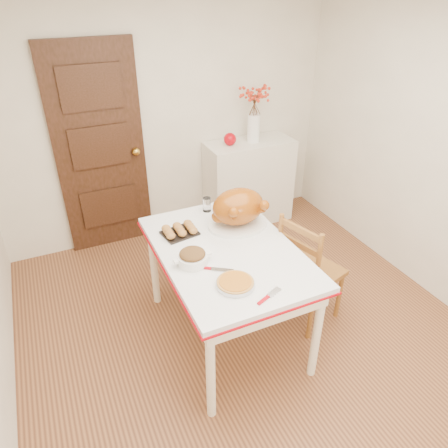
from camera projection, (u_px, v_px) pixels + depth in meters
name	position (u px, v px, depth m)	size (l,w,h in m)	color
floor	(256.00, 344.00, 3.33)	(3.50, 4.00, 0.00)	#542E1C
wall_back	(167.00, 120.00, 4.24)	(3.50, 0.00, 2.50)	silver
door_back	(101.00, 152.00, 4.08)	(0.85, 0.06, 2.06)	#422218
sideboard	(249.00, 182.00, 4.77)	(0.96, 0.43, 0.96)	silver
kitchen_table	(227.00, 294.00, 3.22)	(0.95, 1.39, 0.84)	white
chair_oak	(311.00, 269.00, 3.37)	(0.43, 0.43, 0.98)	#945C21
berry_vase	(254.00, 113.00, 4.38)	(0.31, 0.31, 0.61)	white
apple	(230.00, 139.00, 4.40)	(0.13, 0.13, 0.13)	#AC020C
turkey_platter	(238.00, 209.00, 3.20)	(0.48, 0.38, 0.30)	#9E4E12
pumpkin_pie	(235.00, 283.00, 2.64)	(0.24, 0.24, 0.05)	#B46418
stuffing_dish	(192.00, 257.00, 2.83)	(0.26, 0.21, 0.10)	#563318
rolls_tray	(180.00, 230.00, 3.16)	(0.25, 0.20, 0.07)	#9C6A35
pie_server	(269.00, 296.00, 2.56)	(0.21, 0.06, 0.01)	silver
carving_knife	(216.00, 269.00, 2.79)	(0.24, 0.06, 0.01)	silver
drinking_glass	(207.00, 204.00, 3.45)	(0.07, 0.07, 0.12)	white
shaker_pair	(233.00, 205.00, 3.46)	(0.10, 0.04, 0.10)	white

